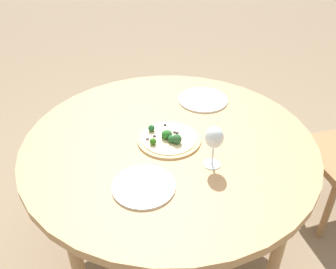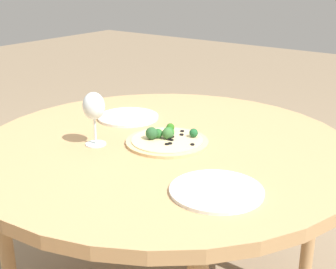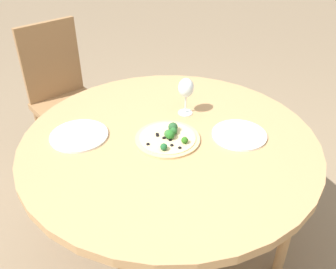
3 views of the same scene
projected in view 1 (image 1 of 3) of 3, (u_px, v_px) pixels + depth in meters
The scene contains 6 objects.
ground_plane at pixel (169, 246), 2.03m from camera, with size 12.00×12.00×0.00m, color #847056.
dining_table at pixel (169, 151), 1.66m from camera, with size 1.28×1.28×0.71m.
pizza at pixel (168, 138), 1.62m from camera, with size 0.28×0.28×0.06m.
wine_glass at pixel (214, 139), 1.42m from camera, with size 0.07×0.07×0.18m.
plate_near at pixel (203, 100), 1.91m from camera, with size 0.25×0.25×0.01m.
plate_far at pixel (144, 186), 1.39m from camera, with size 0.24×0.24×0.01m.
Camera 1 is at (-1.30, 0.15, 1.67)m, focal length 40.00 mm.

